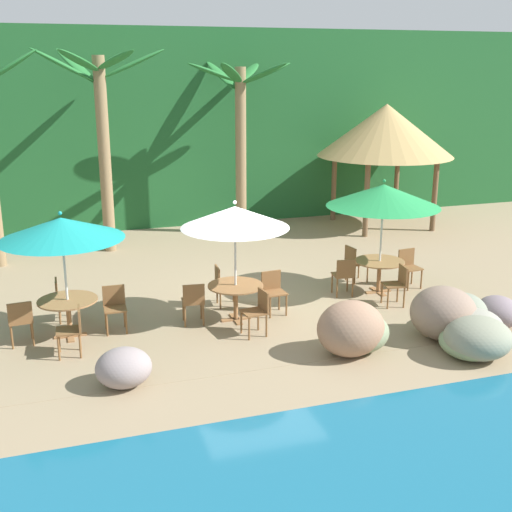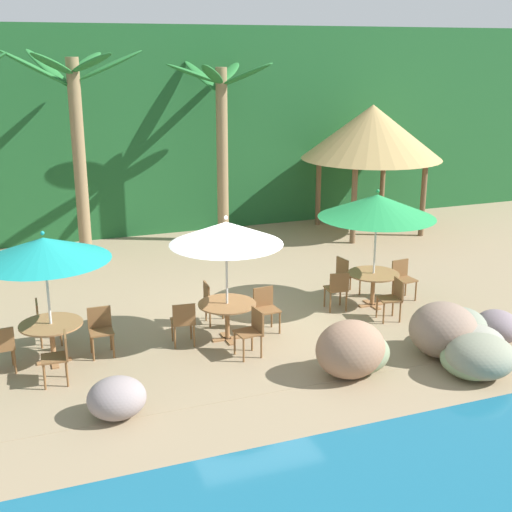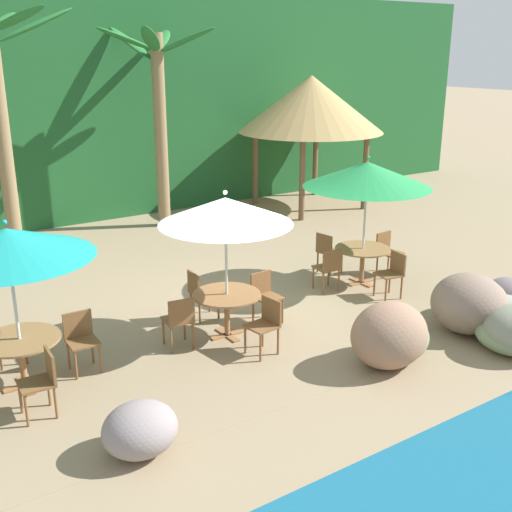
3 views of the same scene
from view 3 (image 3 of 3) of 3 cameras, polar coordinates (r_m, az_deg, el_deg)
name	(u,v)px [view 3 (image 3 of 3)]	position (r m, az deg, el deg)	size (l,w,h in m)	color
ground_plane	(242,322)	(10.90, -1.27, -5.98)	(120.00, 120.00, 0.00)	#937F60
terrace_deck	(242,322)	(10.90, -1.27, -5.96)	(18.00, 5.20, 0.01)	#937F60
foliage_backdrop	(63,106)	(18.26, -17.06, 12.85)	(28.00, 2.40, 6.00)	#1E5628
rock_seawall	(433,330)	(10.06, 15.76, -6.44)	(12.94, 2.25, 1.00)	#967158
umbrella_teal	(7,243)	(8.72, -21.63, 1.08)	(2.24, 2.24, 2.41)	silver
dining_table_teal	(20,347)	(9.23, -20.56, -7.72)	(1.10, 1.10, 0.74)	olive
chair_teal_seaward	(81,337)	(9.51, -15.60, -7.07)	(0.43, 0.44, 0.87)	brown
chair_teal_inland	(2,333)	(10.03, -22.06, -6.44)	(0.44, 0.43, 0.87)	brown
chair_teal_right	(43,378)	(8.53, -18.76, -10.46)	(0.45, 0.44, 0.87)	brown
umbrella_white	(225,211)	(9.69, -2.79, 4.10)	(2.10, 2.10, 2.43)	silver
dining_table_white	(227,301)	(10.16, -2.66, -4.10)	(1.10, 1.10, 0.74)	olive
chair_white_seaward	(265,293)	(10.74, 0.78, -3.40)	(0.45, 0.46, 0.87)	brown
chair_white_inland	(199,291)	(10.87, -5.15, -3.19)	(0.45, 0.45, 0.87)	brown
chair_white_left	(179,319)	(9.82, -6.95, -5.67)	(0.46, 0.47, 0.87)	brown
chair_white_right	(266,322)	(9.65, 0.92, -5.98)	(0.48, 0.47, 0.87)	brown
umbrella_green	(367,175)	(12.22, 10.04, 7.28)	(2.46, 2.46, 2.56)	silver
dining_table_green	(363,254)	(12.62, 9.64, 0.17)	(1.10, 1.10, 0.74)	olive
chair_green_seaward	(387,250)	(13.32, 11.78, 0.56)	(0.46, 0.46, 0.87)	brown
chair_green_inland	(327,250)	(13.10, 6.48, 0.53)	(0.48, 0.48, 0.87)	brown
chair_green_left	(329,267)	(12.11, 6.63, -0.97)	(0.47, 0.47, 0.87)	brown
chair_green_right	(393,271)	(12.06, 12.29, -1.36)	(0.48, 0.47, 0.87)	brown
palm_tree_third	(159,92)	(16.44, -8.77, 14.47)	(3.14, 2.84, 5.05)	olive
palapa_hut	(311,104)	(18.47, 5.01, 13.52)	(4.18, 4.18, 3.78)	brown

